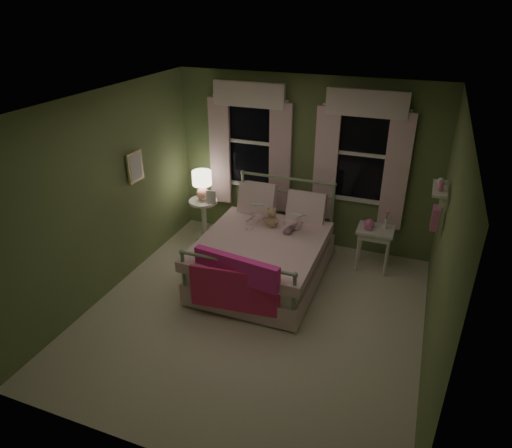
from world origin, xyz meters
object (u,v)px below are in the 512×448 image
at_px(table_lamp, 202,182).
at_px(child_left, 257,201).
at_px(nightstand_right, 375,235).
at_px(teddy_bear, 272,219).
at_px(nightstand_left, 204,213).
at_px(bed, 264,254).
at_px(child_right, 295,210).

bearing_deg(table_lamp, child_left, -19.15).
height_order(child_left, nightstand_right, child_left).
xyz_separation_m(teddy_bear, nightstand_left, (-1.33, 0.52, -0.37)).
bearing_deg(table_lamp, teddy_bear, -21.46).
height_order(bed, table_lamp, bed).
xyz_separation_m(teddy_bear, table_lamp, (-1.33, 0.52, 0.16)).
height_order(teddy_bear, table_lamp, table_lamp).
bearing_deg(child_left, table_lamp, -18.62).
bearing_deg(nightstand_right, teddy_bear, -159.98).
xyz_separation_m(nightstand_left, table_lamp, (0.00, -0.00, 0.54)).
distance_m(table_lamp, nightstand_right, 2.74).
xyz_separation_m(child_left, table_lamp, (-1.05, 0.37, 0.00)).
height_order(child_right, nightstand_right, child_right).
relative_size(teddy_bear, nightstand_left, 0.47).
bearing_deg(nightstand_left, child_right, -12.78).
bearing_deg(nightstand_left, nightstand_right, -0.51).
relative_size(bed, child_left, 2.65).
height_order(table_lamp, nightstand_right, table_lamp).
bearing_deg(child_right, nightstand_right, -157.08).
bearing_deg(table_lamp, nightstand_left, 90.00).
relative_size(child_right, teddy_bear, 2.14).
height_order(child_left, child_right, child_left).
xyz_separation_m(child_left, child_right, (0.56, 0.00, -0.06)).
distance_m(bed, teddy_bear, 0.50).
relative_size(bed, teddy_bear, 6.60).
xyz_separation_m(table_lamp, nightstand_right, (2.71, -0.02, -0.40)).
bearing_deg(nightstand_left, child_left, -19.15).
bearing_deg(table_lamp, child_right, -12.78).
relative_size(bed, nightstand_right, 3.18).
xyz_separation_m(teddy_bear, nightstand_right, (1.37, 0.50, -0.24)).
distance_m(child_left, table_lamp, 1.12).
xyz_separation_m(bed, nightstand_right, (1.38, 0.77, 0.17)).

